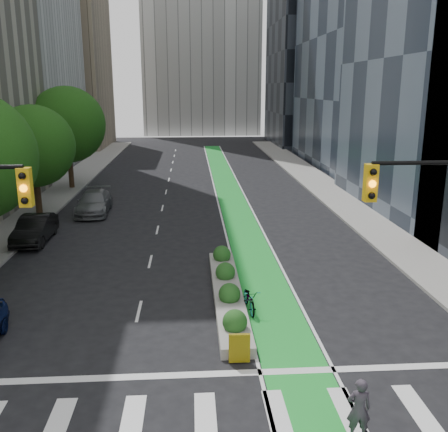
{
  "coord_description": "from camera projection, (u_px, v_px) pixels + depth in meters",
  "views": [
    {
      "loc": [
        -0.28,
        -12.86,
        8.82
      ],
      "look_at": [
        1.22,
        9.67,
        3.0
      ],
      "focal_mm": 40.0,
      "sensor_mm": 36.0,
      "label": 1
    }
  ],
  "objects": [
    {
      "name": "ground",
      "position": [
        205.0,
        397.0,
        14.64
      ],
      "size": [
        160.0,
        160.0,
        0.0
      ],
      "primitive_type": "plane",
      "color": "black",
      "rests_on": "ground"
    },
    {
      "name": "sidewalk_left",
      "position": [
        41.0,
        206.0,
        38.02
      ],
      "size": [
        3.6,
        90.0,
        0.15
      ],
      "primitive_type": "cube",
      "color": "gray",
      "rests_on": "ground"
    },
    {
      "name": "sidewalk_right",
      "position": [
        344.0,
        201.0,
        39.54
      ],
      "size": [
        3.6,
        90.0,
        0.15
      ],
      "primitive_type": "cube",
      "color": "gray",
      "rests_on": "ground"
    },
    {
      "name": "bike_lane_paint",
      "position": [
        229.0,
        191.0,
        43.82
      ],
      "size": [
        2.2,
        70.0,
        0.01
      ],
      "primitive_type": "cube",
      "color": "green",
      "rests_on": "ground"
    },
    {
      "name": "building_tan_far",
      "position": [
        56.0,
        59.0,
        73.89
      ],
      "size": [
        14.0,
        16.0,
        26.0
      ],
      "primitive_type": "cube",
      "color": "tan",
      "rests_on": "ground"
    },
    {
      "name": "building_dark_end",
      "position": [
        319.0,
        54.0,
        78.14
      ],
      "size": [
        14.0,
        18.0,
        28.0
      ],
      "primitive_type": "cube",
      "color": "black",
      "rests_on": "ground"
    },
    {
      "name": "tree_midfar",
      "position": [
        33.0,
        146.0,
        33.96
      ],
      "size": [
        5.6,
        5.6,
        7.76
      ],
      "color": "black",
      "rests_on": "ground"
    },
    {
      "name": "tree_far",
      "position": [
        67.0,
        125.0,
        43.44
      ],
      "size": [
        6.6,
        6.6,
        9.0
      ],
      "color": "black",
      "rests_on": "ground"
    },
    {
      "name": "median_planter",
      "position": [
        228.0,
        290.0,
        21.43
      ],
      "size": [
        1.2,
        10.26,
        1.1
      ],
      "color": "gray",
      "rests_on": "ground"
    },
    {
      "name": "bicycle",
      "position": [
        249.0,
        299.0,
        20.25
      ],
      "size": [
        0.83,
        1.94,
        0.99
      ],
      "primitive_type": "imported",
      "rotation": [
        0.0,
        0.0,
        0.09
      ],
      "color": "gray",
      "rests_on": "ground"
    },
    {
      "name": "cyclist",
      "position": [
        359.0,
        409.0,
        12.75
      ],
      "size": [
        0.66,
        0.46,
        1.71
      ],
      "primitive_type": "imported",
      "rotation": [
        0.0,
        0.0,
        3.05
      ],
      "color": "#39323C",
      "rests_on": "ground"
    },
    {
      "name": "parked_car_left_mid",
      "position": [
        35.0,
        229.0,
        29.24
      ],
      "size": [
        1.69,
        4.74,
        1.56
      ],
      "primitive_type": "imported",
      "rotation": [
        0.0,
        0.0,
        0.01
      ],
      "color": "black",
      "rests_on": "ground"
    },
    {
      "name": "parked_car_left_far",
      "position": [
        94.0,
        202.0,
        35.98
      ],
      "size": [
        2.41,
        5.51,
        1.58
      ],
      "primitive_type": "imported",
      "rotation": [
        0.0,
        0.0,
        0.04
      ],
      "color": "#5D5F62",
      "rests_on": "ground"
    }
  ]
}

